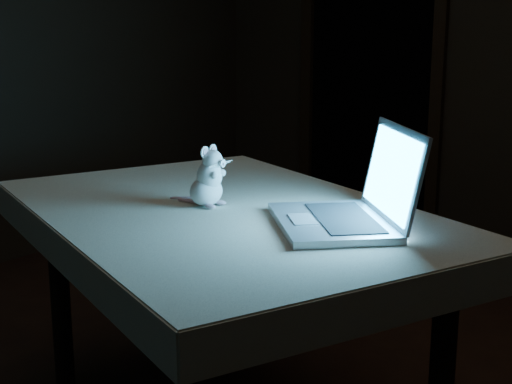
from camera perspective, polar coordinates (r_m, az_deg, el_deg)
The scene contains 5 objects.
doorway at distance 5.09m, azimuth 8.84°, elevation 9.91°, with size 1.06×0.36×2.13m, color black, non-canonical shape.
table at distance 2.42m, azimuth -2.45°, elevation -10.25°, with size 1.42×0.91×0.76m, color black, non-canonical shape.
tablecloth at distance 2.31m, azimuth -2.10°, elevation -2.60°, with size 1.53×1.02×0.11m, color silver, non-canonical shape.
laptop at distance 2.07m, azimuth 5.92°, elevation 1.17°, with size 0.42×0.37×0.28m, color silver, non-canonical shape.
plush_mouse at distance 2.31m, azimuth -3.87°, elevation 1.24°, with size 0.14×0.14×0.19m, color white, non-canonical shape.
Camera 1 is at (1.27, -1.99, 1.34)m, focal length 52.00 mm.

